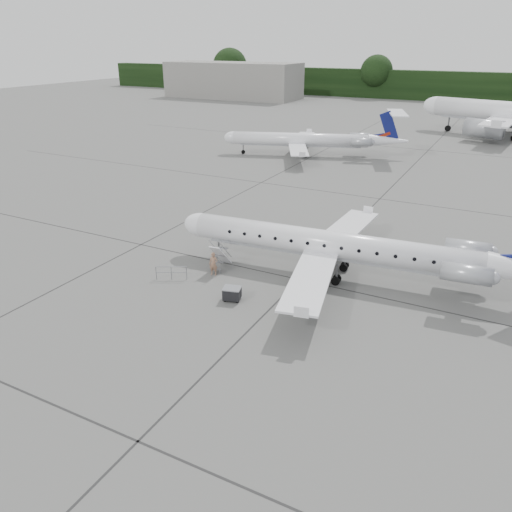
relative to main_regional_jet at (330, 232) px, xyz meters
The scene contains 9 objects.
ground 8.09m from the main_regional_jet, 70.17° to the right, with size 320.00×320.00×0.00m, color slate.
treeline 123.13m from the main_regional_jet, 88.84° to the left, with size 260.00×4.00×8.00m, color black.
terminal_building 123.25m from the main_regional_jet, 123.22° to the left, with size 40.00×14.00×10.00m, color gray.
main_regional_jet is the anchor object (origin of this frame).
airstair 8.41m from the main_regional_jet, 160.24° to the right, with size 0.85×2.09×2.14m, color white, non-canonical shape.
passenger 8.83m from the main_regional_jet, 152.38° to the right, with size 0.64×0.42×1.77m, color #9A6E54.
safety_railing 11.86m from the main_regional_jet, 148.64° to the right, with size 2.20×0.08×1.00m, color gray, non-canonical shape.
baggage_cart 8.49m from the main_regional_jet, 122.82° to the right, with size 1.13×0.91×0.98m, color black, non-canonical shape.
bg_regional_left 41.47m from the main_regional_jet, 115.83° to the left, with size 25.58×18.42×6.71m, color white, non-canonical shape.
Camera 1 is at (8.24, -25.22, 16.04)m, focal length 35.00 mm.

